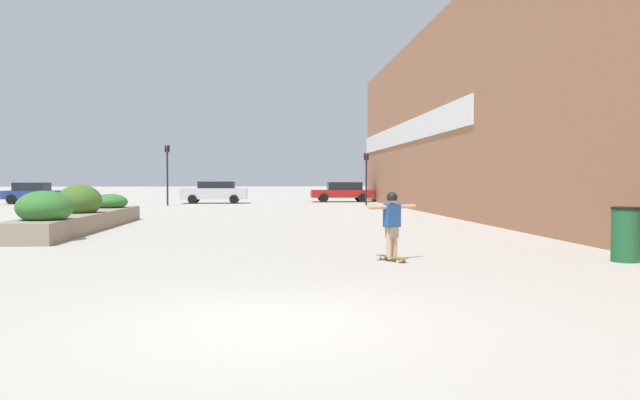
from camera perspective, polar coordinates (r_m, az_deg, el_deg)
name	(u,v)px	position (r m, az deg, el deg)	size (l,w,h in m)	color
ground_plane	(271,323)	(7.23, -4.54, -11.18)	(300.00, 300.00, 0.00)	#ADA89E
building_wall_right	(465,107)	(26.91, 13.12, 8.28)	(0.67, 48.15, 9.34)	#9E6647
planter_box	(81,214)	(21.62, -21.01, -1.25)	(1.57, 10.69, 1.48)	gray
skateboard	(392,258)	(12.63, 6.58, -5.25)	(0.54, 0.79, 0.09)	olive
skateboarder	(392,218)	(12.56, 6.60, -1.60)	(1.09, 0.65, 1.29)	tan
trash_bin	(625,234)	(13.82, 26.15, -2.83)	(0.56, 0.56, 1.09)	#1E5B33
car_leftmost	(34,193)	(46.84, -24.72, 0.62)	(3.83, 1.84, 1.45)	navy
car_center_left	(512,192)	(47.26, 17.11, 0.69)	(4.65, 1.94, 1.39)	#BCBCC1
car_center_right	(343,191)	(46.37, 2.08, 0.78)	(4.57, 1.96, 1.46)	maroon
car_rightmost	(215,192)	(44.05, -9.59, 0.74)	(4.54, 1.95, 1.52)	#BCBCC1
traffic_light_left	(167,165)	(40.62, -13.79, 3.14)	(0.28, 0.30, 3.83)	black
traffic_light_right	(366,170)	(39.95, 4.26, 2.80)	(0.28, 0.30, 3.35)	black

